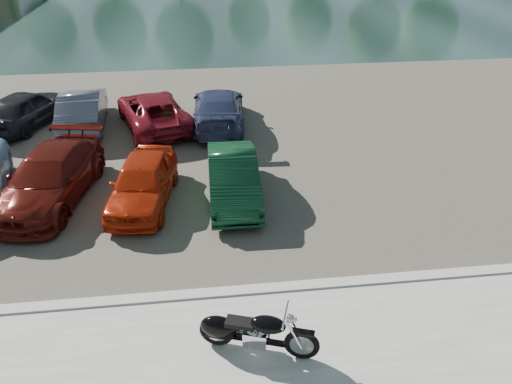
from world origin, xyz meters
TOP-DOWN VIEW (x-y plane):
  - ground at (0.00, 0.00)m, footprint 200.00×200.00m
  - kerb at (0.00, 2.00)m, footprint 60.00×0.30m
  - parking_lot at (0.00, 11.00)m, footprint 60.00×18.00m
  - river at (0.00, 40.00)m, footprint 120.00×40.00m
  - motorcycle at (-1.08, 0.32)m, footprint 2.26×1.04m
  - car_3 at (-6.11, 6.81)m, footprint 2.85×5.17m
  - car_4 at (-3.45, 6.29)m, footprint 2.11×4.12m
  - car_5 at (-0.86, 6.22)m, footprint 1.47×4.06m
  - car_8 at (-8.38, 12.81)m, footprint 3.06×4.47m
  - car_9 at (-6.18, 12.51)m, footprint 1.84×4.47m
  - car_10 at (-3.48, 12.07)m, footprint 3.41×5.16m
  - car_11 at (-0.96, 12.00)m, footprint 2.26×4.93m

SIDE VIEW (x-z plane):
  - ground at x=0.00m, z-range 0.00..0.00m
  - river at x=0.00m, z-range 0.00..0.00m
  - parking_lot at x=0.00m, z-range 0.00..0.04m
  - kerb at x=0.00m, z-range 0.00..0.14m
  - motorcycle at x=-1.08m, z-range 0.04..1.09m
  - car_10 at x=-3.48m, z-range 0.04..1.36m
  - car_5 at x=-0.86m, z-range 0.04..1.37m
  - car_4 at x=-3.45m, z-range 0.04..1.38m
  - car_11 at x=-0.96m, z-range 0.04..1.44m
  - car_8 at x=-8.38m, z-range 0.04..1.45m
  - car_3 at x=-6.11m, z-range 0.04..1.46m
  - car_9 at x=-6.18m, z-range 0.04..1.48m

